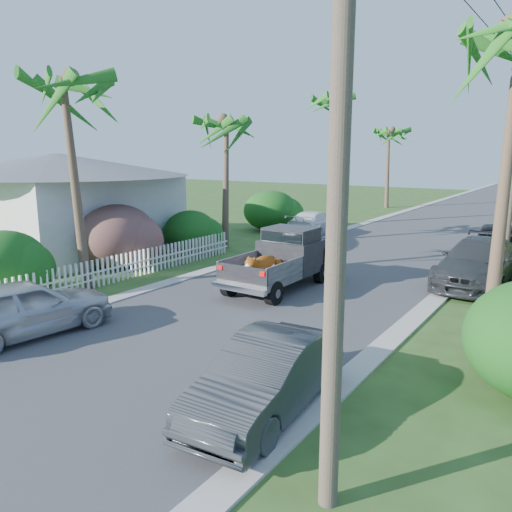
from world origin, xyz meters
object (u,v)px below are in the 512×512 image
Objects in this scene: palm_l_c at (333,99)px; utility_pole_a at (339,157)px; pickup_truck at (287,258)px; parked_car_rn at (267,377)px; palm_l_d at (390,130)px; parked_car_ln at (24,308)px; palm_l_a at (67,79)px; parked_car_rf at (497,245)px; house_left at (59,206)px; palm_l_b at (225,120)px; parked_car_lf at (314,223)px; parked_car_rm at (478,263)px.

utility_pole_a is at bearing -64.20° from palm_l_c.
pickup_truck is 8.86m from parked_car_rn.
palm_l_d is 38.02m from utility_pole_a.
parked_car_ln is at bearing -110.41° from pickup_truck.
palm_l_d is (-0.30, 31.00, -0.49)m from palm_l_a.
parked_car_rf is at bearing -31.63° from palm_l_c.
parked_car_rf is 19.83m from house_left.
utility_pole_a reaches higher than parked_car_ln.
parked_car_rn is 25.44m from palm_l_c.
palm_l_c is at bearing -76.83° from parked_car_ln.
parked_car_rn is 12.12m from palm_l_a.
parked_car_ln is 0.49× the size of utility_pole_a.
palm_l_a is 0.91× the size of utility_pole_a.
pickup_truck is at bearing -36.72° from palm_l_b.
palm_l_c is at bearing 85.43° from palm_l_b.
palm_l_d is at bearing 101.57° from parked_car_rn.
palm_l_d reaches higher than parked_car_lf.
pickup_truck is 9.25m from palm_l_a.
palm_l_b is (-1.80, -5.90, 5.47)m from parked_car_lf.
palm_l_c reaches higher than pickup_truck.
parked_car_rm is at bearing 78.41° from parked_car_rn.
parked_car_lf is at bearing -76.30° from palm_l_c.
pickup_truck is 1.01× the size of parked_car_rf.
palm_l_d is at bearing 90.55° from palm_l_a.
palm_l_c reaches higher than house_left.
pickup_truck is 1.16× the size of parked_car_ln.
parked_car_ln is 0.60× the size of palm_l_b.
parked_car_ln is 23.92m from palm_l_c.
parked_car_rf is 18.09m from parked_car_ln.
house_left is (-6.80, 4.00, -4.81)m from palm_l_a.
parked_car_lf is 22.88m from utility_pole_a.
parked_car_rn is at bearing -66.82° from palm_l_c.
parked_car_rn is at bearing -170.73° from parked_car_ln.
palm_l_b is (-11.80, -3.23, 5.29)m from parked_car_rf.
parked_car_rm is 13.85m from utility_pole_a.
parked_car_ln is at bearing 88.59° from parked_car_lf.
parked_car_lf is at bearing 159.15° from parked_car_rf.
parked_car_lf is 0.51× the size of palm_l_c.
house_left reaches higher than parked_car_rf.
parked_car_rf is at bearing 91.99° from utility_pole_a.
palm_l_b is 18.77m from utility_pole_a.
house_left is at bearing -178.27° from pickup_truck.
palm_l_c is (-2.40, 22.69, 7.16)m from parked_car_ln.
palm_l_a is at bearing -86.19° from palm_l_b.
palm_l_d is 28.11m from house_left.
pickup_truck is 1.24× the size of parked_car_rn.
house_left is (-6.50, -27.00, -4.32)m from palm_l_d.
pickup_truck is 11.41m from parked_car_lf.
parked_car_rm is at bearing -118.51° from parked_car_ln.
parked_car_rf is 0.65× the size of palm_l_d.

